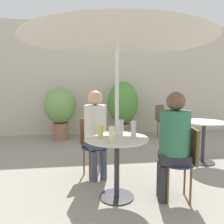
{
  "coord_description": "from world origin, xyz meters",
  "views": [
    {
      "loc": [
        -0.3,
        -2.21,
        1.29
      ],
      "look_at": [
        0.09,
        0.6,
        0.97
      ],
      "focal_mm": 35.0,
      "sensor_mm": 36.0,
      "label": 1
    }
  ],
  "objects": [
    {
      "name": "storefront_wall",
      "position": [
        0.0,
        3.83,
        1.5
      ],
      "size": [
        10.0,
        0.06,
        3.0
      ],
      "color": "beige",
      "rests_on": "ground_plane"
    },
    {
      "name": "umbrella",
      "position": [
        0.09,
        0.2,
        1.91
      ],
      "size": [
        2.04,
        2.04,
        2.06
      ],
      "color": "silver",
      "rests_on": "ground_plane"
    },
    {
      "name": "bistro_chair_0",
      "position": [
        0.85,
        0.04,
        0.51
      ],
      "size": [
        0.4,
        0.38,
        0.83
      ],
      "rotation": [
        0.0,
        0.0,
        -1.77
      ],
      "color": "#232847",
      "rests_on": "ground_plane"
    },
    {
      "name": "cafe_table_near",
      "position": [
        0.09,
        0.2,
        0.54
      ],
      "size": [
        0.72,
        0.72,
        0.72
      ],
      "color": "#2D2D33",
      "rests_on": "ground_plane"
    },
    {
      "name": "bistro_chair_3",
      "position": [
        1.74,
        3.09,
        0.51
      ],
      "size": [
        0.42,
        0.43,
        0.83
      ],
      "rotation": [
        0.0,
        0.0,
        0.58
      ],
      "color": "#232847",
      "rests_on": "ground_plane"
    },
    {
      "name": "beer_glass_0",
      "position": [
        -0.1,
        0.2,
        0.79
      ],
      "size": [
        0.06,
        0.06,
        0.15
      ],
      "color": "#DBC65B",
      "rests_on": "cafe_table_near"
    },
    {
      "name": "beer_glass_2",
      "position": [
        0.27,
        0.16,
        0.81
      ],
      "size": [
        0.06,
        0.06,
        0.2
      ],
      "color": "silver",
      "rests_on": "cafe_table_near"
    },
    {
      "name": "beer_glass_1",
      "position": [
        0.01,
        0.03,
        0.8
      ],
      "size": [
        0.07,
        0.07,
        0.16
      ],
      "color": "beige",
      "rests_on": "cafe_table_near"
    },
    {
      "name": "beer_glass_3",
      "position": [
        0.17,
        0.37,
        0.81
      ],
      "size": [
        0.06,
        0.06,
        0.18
      ],
      "color": "silver",
      "rests_on": "cafe_table_near"
    },
    {
      "name": "cafe_table_far",
      "position": [
        1.74,
        1.17,
        0.54
      ],
      "size": [
        0.71,
        0.71,
        0.72
      ],
      "color": "#2D2D33",
      "rests_on": "ground_plane"
    },
    {
      "name": "potted_plant_0",
      "position": [
        -0.82,
        3.21,
        0.78
      ],
      "size": [
        0.77,
        0.77,
        1.28
      ],
      "color": "#93664C",
      "rests_on": "ground_plane"
    },
    {
      "name": "potted_plant_1",
      "position": [
        0.74,
        3.22,
        0.83
      ],
      "size": [
        0.78,
        0.78,
        1.43
      ],
      "color": "#93664C",
      "rests_on": "ground_plane"
    },
    {
      "name": "ground_plane",
      "position": [
        0.0,
        0.0,
        0.0
      ],
      "size": [
        20.0,
        20.0,
        0.0
      ],
      "primitive_type": "plane",
      "color": "gray"
    },
    {
      "name": "seated_person_0",
      "position": [
        0.71,
        0.07,
        0.73
      ],
      "size": [
        0.38,
        0.35,
        1.24
      ],
      "rotation": [
        0.0,
        0.0,
        4.51
      ],
      "color": "#2D2D33",
      "rests_on": "ground_plane"
    },
    {
      "name": "seated_person_1",
      "position": [
        -0.11,
        0.8,
        0.74
      ],
      "size": [
        0.35,
        0.37,
        1.24
      ],
      "rotation": [
        0.0,
        0.0,
        0.32
      ],
      "color": "#42475B",
      "rests_on": "ground_plane"
    },
    {
      "name": "bistro_chair_1",
      "position": [
        -0.15,
        0.93,
        0.51
      ],
      "size": [
        0.4,
        0.41,
        0.83
      ],
      "rotation": [
        0.0,
        0.0,
        0.32
      ],
      "color": "#232847",
      "rests_on": "ground_plane"
    }
  ]
}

